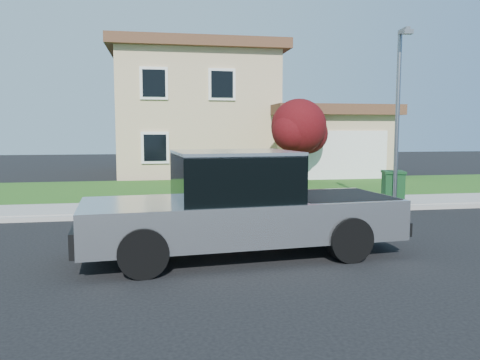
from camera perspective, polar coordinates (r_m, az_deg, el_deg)
The scene contains 10 objects.
ground at distance 10.51m, azimuth 1.66°, elevation -7.10°, with size 80.00×80.00×0.00m, color black.
curb at distance 13.49m, azimuth 3.35°, elevation -3.93°, with size 40.00×0.20×0.12m, color gray.
sidewalk at distance 14.54m, azimuth 2.35°, elevation -3.14°, with size 40.00×2.00×0.15m, color gray.
lawn at distance 18.93m, azimuth -0.55°, elevation -1.09°, with size 40.00×7.00×0.10m, color #1D5016.
house at distance 26.64m, azimuth -2.68°, elevation 7.67°, with size 14.00×11.30×6.85m.
pickup_truck at distance 8.94m, azimuth 0.08°, elevation -3.30°, with size 6.26×2.60×2.01m.
woman at distance 12.71m, azimuth -3.38°, elevation -0.84°, with size 0.68×0.52×1.84m.
ornamental_tree at distance 20.82m, azimuth 7.26°, elevation 6.16°, with size 2.69×2.43×3.69m.
trash_bin at distance 15.00m, azimuth 18.15°, elevation -0.86°, with size 0.80×0.87×1.03m.
street_lamp at distance 14.49m, azimuth 18.74°, elevation 8.11°, with size 0.28×0.69×5.26m.
Camera 1 is at (-2.07, -10.03, 2.38)m, focal length 35.00 mm.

